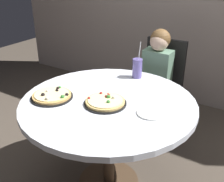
{
  "coord_description": "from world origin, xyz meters",
  "views": [
    {
      "loc": [
        0.91,
        -1.39,
        1.61
      ],
      "look_at": [
        0.0,
        0.05,
        0.8
      ],
      "focal_mm": 43.08,
      "sensor_mm": 36.0,
      "label": 1
    }
  ],
  "objects_px": {
    "pizza_veggie": "(105,102)",
    "plate_small": "(151,113)",
    "pizza_cheese": "(52,96)",
    "soda_cup": "(137,68)",
    "diner_child": "(153,93)",
    "dining_table": "(108,112)",
    "chair_wooden": "(160,82)"
  },
  "relations": [
    {
      "from": "chair_wooden",
      "to": "dining_table",
      "type": "bearing_deg",
      "value": -89.89
    },
    {
      "from": "soda_cup",
      "to": "pizza_cheese",
      "type": "bearing_deg",
      "value": -116.86
    },
    {
      "from": "chair_wooden",
      "to": "plate_small",
      "type": "relative_size",
      "value": 5.28
    },
    {
      "from": "pizza_cheese",
      "to": "plate_small",
      "type": "relative_size",
      "value": 1.64
    },
    {
      "from": "chair_wooden",
      "to": "pizza_veggie",
      "type": "distance_m",
      "value": 1.04
    },
    {
      "from": "plate_small",
      "to": "pizza_veggie",
      "type": "bearing_deg",
      "value": -171.58
    },
    {
      "from": "diner_child",
      "to": "pizza_veggie",
      "type": "distance_m",
      "value": 0.88
    },
    {
      "from": "dining_table",
      "to": "diner_child",
      "type": "distance_m",
      "value": 0.79
    },
    {
      "from": "diner_child",
      "to": "pizza_cheese",
      "type": "xyz_separation_m",
      "value": [
        -0.36,
        -0.96,
        0.28
      ]
    },
    {
      "from": "dining_table",
      "to": "pizza_veggie",
      "type": "xyz_separation_m",
      "value": [
        0.01,
        -0.06,
        0.11
      ]
    },
    {
      "from": "pizza_cheese",
      "to": "pizza_veggie",
      "type": "bearing_deg",
      "value": 18.85
    },
    {
      "from": "pizza_veggie",
      "to": "plate_small",
      "type": "height_order",
      "value": "pizza_veggie"
    },
    {
      "from": "dining_table",
      "to": "diner_child",
      "type": "bearing_deg",
      "value": 89.89
    },
    {
      "from": "plate_small",
      "to": "dining_table",
      "type": "bearing_deg",
      "value": 178.14
    },
    {
      "from": "pizza_cheese",
      "to": "plate_small",
      "type": "height_order",
      "value": "pizza_cheese"
    },
    {
      "from": "chair_wooden",
      "to": "pizza_veggie",
      "type": "relative_size",
      "value": 3.29
    },
    {
      "from": "dining_table",
      "to": "plate_small",
      "type": "bearing_deg",
      "value": -1.86
    },
    {
      "from": "diner_child",
      "to": "chair_wooden",
      "type": "bearing_deg",
      "value": 91.05
    },
    {
      "from": "pizza_cheese",
      "to": "soda_cup",
      "type": "distance_m",
      "value": 0.74
    },
    {
      "from": "plate_small",
      "to": "soda_cup",
      "type": "bearing_deg",
      "value": 125.96
    },
    {
      "from": "plate_small",
      "to": "diner_child",
      "type": "bearing_deg",
      "value": 112.62
    },
    {
      "from": "chair_wooden",
      "to": "soda_cup",
      "type": "distance_m",
      "value": 0.57
    },
    {
      "from": "pizza_veggie",
      "to": "dining_table",
      "type": "bearing_deg",
      "value": 104.0
    },
    {
      "from": "chair_wooden",
      "to": "soda_cup",
      "type": "xyz_separation_m",
      "value": [
        -0.02,
        -0.49,
        0.3
      ]
    },
    {
      "from": "pizza_veggie",
      "to": "plate_small",
      "type": "distance_m",
      "value": 0.32
    },
    {
      "from": "diner_child",
      "to": "pizza_veggie",
      "type": "height_order",
      "value": "diner_child"
    },
    {
      "from": "pizza_veggie",
      "to": "soda_cup",
      "type": "relative_size",
      "value": 0.94
    },
    {
      "from": "diner_child",
      "to": "soda_cup",
      "type": "relative_size",
      "value": 3.52
    },
    {
      "from": "pizza_veggie",
      "to": "pizza_cheese",
      "type": "height_order",
      "value": "same"
    },
    {
      "from": "chair_wooden",
      "to": "pizza_cheese",
      "type": "relative_size",
      "value": 3.22
    },
    {
      "from": "dining_table",
      "to": "plate_small",
      "type": "height_order",
      "value": "plate_small"
    },
    {
      "from": "diner_child",
      "to": "pizza_veggie",
      "type": "xyz_separation_m",
      "value": [
        0.01,
        -0.83,
        0.28
      ]
    }
  ]
}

